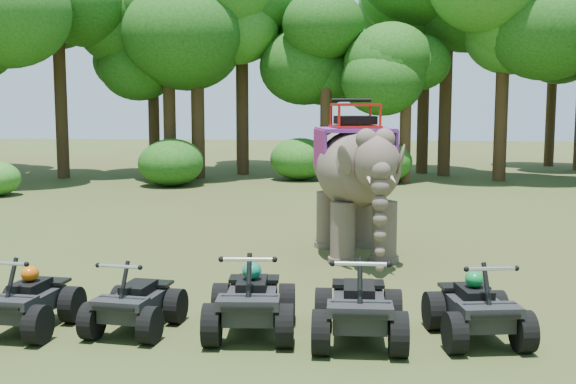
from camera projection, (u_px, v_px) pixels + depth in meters
name	position (u px, v px, depth m)	size (l,w,h in m)	color
ground	(282.00, 306.00, 12.80)	(110.00, 110.00, 0.00)	#47381E
elephant	(355.00, 178.00, 16.95)	(1.92, 4.36, 3.66)	#4C4037
atv_0	(26.00, 292.00, 11.36)	(1.24, 1.70, 1.26)	black
atv_1	(135.00, 294.00, 11.38)	(1.18, 1.62, 1.20)	black
atv_2	(251.00, 291.00, 11.21)	(1.34, 1.84, 1.37)	black
atv_3	(359.00, 297.00, 10.85)	(1.36, 1.87, 1.39)	black
atv_4	(477.00, 299.00, 10.93)	(1.26, 1.73, 1.28)	black
tree_0	(326.00, 99.00, 32.98)	(5.22, 5.22, 7.46)	#195114
tree_1	(406.00, 109.00, 31.69)	(4.61, 4.61, 6.59)	#195114
tree_2	(503.00, 75.00, 32.38)	(6.69, 6.69, 9.56)	#195114
tree_29	(60.00, 81.00, 33.64)	(6.40, 6.40, 9.14)	#195114
tree_30	(153.00, 95.00, 35.45)	(5.48, 5.48, 7.83)	#195114
tree_31	(242.00, 76.00, 35.30)	(6.75, 6.75, 9.64)	#195114
tree_32	(551.00, 97.00, 40.07)	(5.36, 5.36, 7.66)	#195114
tree_33	(241.00, 82.00, 40.26)	(6.55, 6.55, 9.36)	#195114
tree_35	(446.00, 71.00, 34.61)	(7.11, 7.11, 10.15)	#195114
tree_38	(197.00, 64.00, 33.53)	(7.47, 7.47, 10.67)	#195114
tree_41	(169.00, 77.00, 33.73)	(6.62, 6.62, 9.45)	#195114
tree_43	(424.00, 80.00, 35.91)	(6.50, 6.50, 9.28)	#195114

